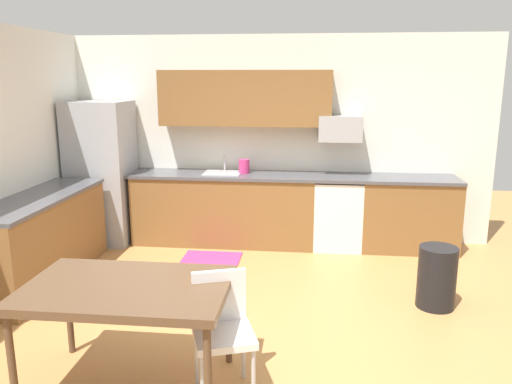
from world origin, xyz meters
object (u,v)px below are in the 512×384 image
refrigerator (102,173)px  chair_near_table (222,324)px  dining_table (127,293)px  oven_range (337,213)px  microwave (340,128)px  trash_bin (437,277)px  kettle (244,167)px

refrigerator → chair_near_table: size_ratio=2.19×
chair_near_table → dining_table: bearing=-176.9°
oven_range → dining_table: size_ratio=0.65×
refrigerator → oven_range: bearing=1.5°
microwave → trash_bin: bearing=-64.2°
trash_bin → kettle: kettle is taller
microwave → kettle: 1.32m
oven_range → microwave: bearing=90.0°
microwave → dining_table: size_ratio=0.39×
chair_near_table → trash_bin: (1.80, 1.53, -0.20)m
chair_near_table → kettle: size_ratio=4.25×
oven_range → kettle: kettle is taller
kettle → dining_table: bearing=-96.4°
microwave → refrigerator: bearing=-176.7°
dining_table → kettle: kettle is taller
oven_range → microwave: size_ratio=1.69×
microwave → dining_table: 3.81m
oven_range → refrigerator: bearing=-178.5°
refrigerator → dining_table: 3.53m
dining_table → trash_bin: dining_table is taller
kettle → microwave: bearing=2.4°
microwave → trash_bin: (0.87, -1.80, -1.23)m
refrigerator → microwave: refrigerator is taller
dining_table → chair_near_table: (0.65, 0.04, -0.21)m
refrigerator → dining_table: (1.50, -3.18, -0.22)m
trash_bin → oven_range: bearing=117.1°
oven_range → chair_near_table: (-0.94, -3.23, 0.05)m
oven_range → kettle: 1.34m
oven_range → microwave: microwave is taller
dining_table → chair_near_table: chair_near_table is taller
microwave → trash_bin: size_ratio=0.90×
trash_bin → kettle: (-2.09, 1.75, 0.72)m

